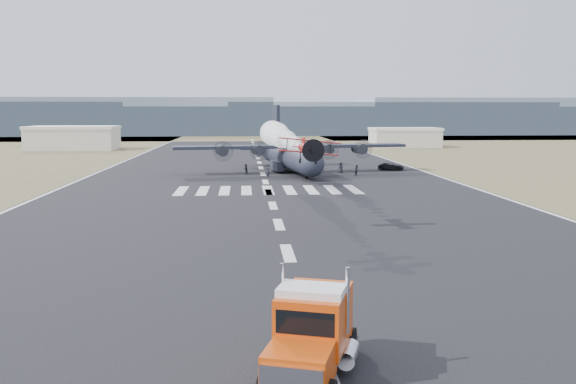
{
  "coord_description": "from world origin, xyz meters",
  "views": [
    {
      "loc": [
        -3.35,
        -33.97,
        10.89
      ],
      "look_at": [
        0.44,
        17.79,
        4.0
      ],
      "focal_mm": 38.0,
      "sensor_mm": 36.0,
      "label": 1
    }
  ],
  "objects": [
    {
      "name": "aerobatic_biplane",
      "position": [
        2.49,
        21.06,
        7.56
      ],
      "size": [
        5.7,
        5.1,
        2.4
      ],
      "rotation": [
        0.0,
        0.1,
        0.05
      ],
      "color": "#AF0B18"
    },
    {
      "name": "scrub_far",
      "position": [
        0.0,
        230.0,
        0.0
      ],
      "size": [
        500.0,
        80.0,
        0.0
      ],
      "primitive_type": "cube",
      "color": "brown",
      "rests_on": "ground"
    },
    {
      "name": "crew_a",
      "position": [
        7.49,
        69.97,
        0.9
      ],
      "size": [
        0.83,
        0.85,
        1.79
      ],
      "primitive_type": "imported",
      "rotation": [
        0.0,
        0.0,
        4.02
      ],
      "color": "black",
      "rests_on": "ground"
    },
    {
      "name": "crew_g",
      "position": [
        0.71,
        66.73,
        0.79
      ],
      "size": [
        0.7,
        0.74,
        1.58
      ],
      "primitive_type": "imported",
      "rotation": [
        0.0,
        0.0,
        2.11
      ],
      "color": "black",
      "rests_on": "ground"
    },
    {
      "name": "hangar_left",
      "position": [
        -52.0,
        145.0,
        3.41
      ],
      "size": [
        24.5,
        14.5,
        6.7
      ],
      "color": "beige",
      "rests_on": "ground"
    },
    {
      "name": "transport_aircraft",
      "position": [
        4.88,
        75.99,
        3.12
      ],
      "size": [
        41.91,
        34.37,
        12.1
      ],
      "rotation": [
        0.0,
        0.0,
        0.15
      ],
      "color": "#202331",
      "rests_on": "ground"
    },
    {
      "name": "ground",
      "position": [
        0.0,
        0.0,
        0.0
      ],
      "size": [
        500.0,
        500.0,
        0.0
      ],
      "primitive_type": "plane",
      "color": "black",
      "rests_on": "ground"
    },
    {
      "name": "crew_h",
      "position": [
        -3.0,
        73.02,
        0.84
      ],
      "size": [
        0.89,
        0.95,
        1.67
      ],
      "primitive_type": "imported",
      "rotation": [
        0.0,
        0.0,
        4.06
      ],
      "color": "black",
      "rests_on": "ground"
    },
    {
      "name": "support_vehicle",
      "position": [
        24.14,
        77.67,
        0.68
      ],
      "size": [
        5.35,
        3.65,
        1.36
      ],
      "primitive_type": "imported",
      "rotation": [
        0.0,
        0.0,
        1.26
      ],
      "color": "black",
      "rests_on": "ground"
    },
    {
      "name": "hangar_right",
      "position": [
        46.0,
        150.0,
        3.01
      ],
      "size": [
        20.5,
        12.5,
        5.9
      ],
      "color": "beige",
      "rests_on": "ground"
    },
    {
      "name": "ridge_seg_e",
      "position": [
        65.0,
        260.0,
        7.5
      ],
      "size": [
        150.0,
        50.0,
        15.0
      ],
      "primitive_type": "cube",
      "color": "slate",
      "rests_on": "ground"
    },
    {
      "name": "crew_e",
      "position": [
        13.91,
        72.95,
        0.93
      ],
      "size": [
        1.06,
        0.99,
        1.86
      ],
      "primitive_type": "imported",
      "rotation": [
        0.0,
        0.0,
        5.65
      ],
      "color": "black",
      "rests_on": "ground"
    },
    {
      "name": "crew_f",
      "position": [
        5.79,
        72.25,
        0.79
      ],
      "size": [
        0.99,
        1.55,
        1.59
      ],
      "primitive_type": "imported",
      "rotation": [
        0.0,
        0.0,
        4.33
      ],
      "color": "black",
      "rests_on": "ground"
    },
    {
      "name": "ridge_seg_d",
      "position": [
        0.0,
        260.0,
        6.5
      ],
      "size": [
        150.0,
        50.0,
        13.0
      ],
      "primitive_type": "cube",
      "color": "slate",
      "rests_on": "ground"
    },
    {
      "name": "ridge_seg_c",
      "position": [
        -65.0,
        260.0,
        8.5
      ],
      "size": [
        150.0,
        50.0,
        17.0
      ],
      "primitive_type": "cube",
      "color": "slate",
      "rests_on": "ground"
    },
    {
      "name": "semi_truck",
      "position": [
        -0.62,
        -10.06,
        1.89
      ],
      "size": [
        4.93,
        8.7,
        3.84
      ],
      "rotation": [
        0.0,
        0.0,
        -0.31
      ],
      "color": "black",
      "rests_on": "ground"
    },
    {
      "name": "smoke_trail",
      "position": [
        1.09,
        47.71,
        7.8
      ],
      "size": [
        3.72,
        32.82,
        3.57
      ],
      "rotation": [
        0.0,
        0.0,
        0.05
      ],
      "color": "white"
    },
    {
      "name": "crew_b",
      "position": [
        16.01,
        68.68,
        0.9
      ],
      "size": [
        0.94,
        1.02,
        1.8
      ],
      "primitive_type": "imported",
      "rotation": [
        0.0,
        0.0,
        0.96
      ],
      "color": "black",
      "rests_on": "ground"
    },
    {
      "name": "crew_d",
      "position": [
        8.96,
        68.6,
        0.94
      ],
      "size": [
        1.18,
        1.17,
        1.88
      ],
      "primitive_type": "imported",
      "rotation": [
        0.0,
        0.0,
        5.52
      ],
      "color": "black",
      "rests_on": "ground"
    },
    {
      "name": "crew_c",
      "position": [
        7.16,
        67.82,
        0.91
      ],
      "size": [
        1.28,
        1.11,
        1.82
      ],
      "primitive_type": "imported",
      "rotation": [
        0.0,
        0.0,
        5.69
      ],
      "color": "black",
      "rests_on": "ground"
    },
    {
      "name": "ridge_seg_f",
      "position": [
        130.0,
        260.0,
        8.5
      ],
      "size": [
        150.0,
        50.0,
        17.0
      ],
      "primitive_type": "cube",
      "color": "slate",
      "rests_on": "ground"
    },
    {
      "name": "runway_markings",
      "position": [
        0.0,
        60.0,
        0.01
      ],
      "size": [
        60.0,
        260.0,
        0.01
      ],
      "primitive_type": null,
      "color": "silver",
      "rests_on": "ground"
    }
  ]
}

